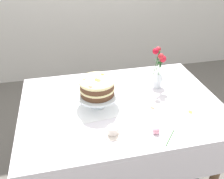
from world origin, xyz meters
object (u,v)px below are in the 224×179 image
Objects in this scene: layer_cake at (97,87)px; fallen_rose at (157,131)px; flower_vase at (158,71)px; dining_table at (122,115)px; teacup at (113,131)px; cake_stand at (97,96)px.

fallen_rose is at bearing -50.30° from layer_cake.
layer_cake is 0.72× the size of flower_vase.
dining_table is 5.87× the size of layer_cake.
layer_cake is 1.98× the size of teacup.
dining_table is at bearing -8.92° from layer_cake.
cake_stand is at bearing 171.06° from dining_table.
fallen_rose is at bearing -11.13° from teacup.
teacup is at bearing 168.87° from fallen_rose.
fallen_rose is (0.26, -0.05, -0.00)m from teacup.
dining_table is at bearing -8.94° from cake_stand.
flower_vase is (0.33, 0.18, 0.23)m from dining_table.
cake_stand reaches higher than dining_table.
dining_table is 0.33m from teacup.
fallen_rose is at bearing -50.31° from cake_stand.
teacup is at bearing -135.13° from flower_vase.
dining_table is 0.37m from fallen_rose.
layer_cake reaches higher than teacup.
cake_stand is 0.07m from layer_cake.
layer_cake is at bearing 97.17° from teacup.
cake_stand is at bearing 97.15° from teacup.
layer_cake is 0.33m from teacup.
flower_vase is 2.75× the size of teacup.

